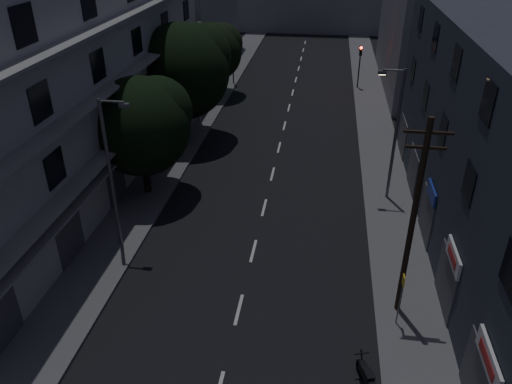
# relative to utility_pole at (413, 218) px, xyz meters

# --- Properties ---
(ground) EXTENTS (160.00, 160.00, 0.00)m
(ground) POSITION_rel_utility_pole_xyz_m (-7.00, 17.57, -4.87)
(ground) COLOR black
(ground) RESTS_ON ground
(sidewalk_left) EXTENTS (3.00, 90.00, 0.15)m
(sidewalk_left) POSITION_rel_utility_pole_xyz_m (-14.50, 17.57, -4.79)
(sidewalk_left) COLOR #565659
(sidewalk_left) RESTS_ON ground
(sidewalk_right) EXTENTS (3.00, 90.00, 0.15)m
(sidewalk_right) POSITION_rel_utility_pole_xyz_m (0.50, 17.57, -4.79)
(sidewalk_right) COLOR #565659
(sidewalk_right) RESTS_ON ground
(lane_markings) EXTENTS (0.15, 60.50, 0.01)m
(lane_markings) POSITION_rel_utility_pole_xyz_m (-7.00, 23.82, -4.86)
(lane_markings) COLOR beige
(lane_markings) RESTS_ON ground
(building_left) EXTENTS (7.00, 36.00, 14.00)m
(building_left) POSITION_rel_utility_pole_xyz_m (-18.97, 10.57, 2.13)
(building_left) COLOR #ABABA6
(building_left) RESTS_ON ground
(building_right) EXTENTS (6.19, 28.00, 11.00)m
(building_right) POSITION_rel_utility_pole_xyz_m (5.00, 6.57, 0.63)
(building_right) COLOR #2B303A
(building_right) RESTS_ON ground
(building_far_right) EXTENTS (6.00, 20.00, 13.00)m
(building_far_right) POSITION_rel_utility_pole_xyz_m (5.00, 34.57, 1.63)
(building_far_right) COLOR slate
(building_far_right) RESTS_ON ground
(tree_near) EXTENTS (5.95, 5.95, 7.33)m
(tree_near) POSITION_rel_utility_pole_xyz_m (-14.46, 8.90, -0.13)
(tree_near) COLOR black
(tree_near) RESTS_ON sidewalk_left
(tree_mid) EXTENTS (7.07, 7.07, 8.70)m
(tree_mid) POSITION_rel_utility_pole_xyz_m (-14.34, 17.93, 0.72)
(tree_mid) COLOR black
(tree_mid) RESTS_ON sidewalk_left
(tree_far) EXTENTS (5.41, 5.41, 6.69)m
(tree_far) POSITION_rel_utility_pole_xyz_m (-14.47, 28.91, -0.53)
(tree_far) COLOR black
(tree_far) RESTS_ON sidewalk_left
(traffic_signal_far_right) EXTENTS (0.28, 0.37, 4.10)m
(traffic_signal_far_right) POSITION_rel_utility_pole_xyz_m (-0.61, 32.73, -1.77)
(traffic_signal_far_right) COLOR black
(traffic_signal_far_right) RESTS_ON sidewalk_right
(traffic_signal_far_left) EXTENTS (0.28, 0.37, 4.10)m
(traffic_signal_far_left) POSITION_rel_utility_pole_xyz_m (-13.33, 32.46, -1.77)
(traffic_signal_far_left) COLOR black
(traffic_signal_far_left) RESTS_ON sidewalk_left
(street_lamp_left_near) EXTENTS (1.51, 0.25, 8.00)m
(street_lamp_left_near) POSITION_rel_utility_pole_xyz_m (-13.91, 3.05, -0.27)
(street_lamp_left_near) COLOR slate
(street_lamp_left_near) RESTS_ON sidewalk_left
(street_lamp_right) EXTENTS (1.51, 0.25, 8.00)m
(street_lamp_right) POSITION_rel_utility_pole_xyz_m (0.29, 10.22, -0.27)
(street_lamp_right) COLOR #585A60
(street_lamp_right) RESTS_ON sidewalk_right
(street_lamp_left_far) EXTENTS (1.51, 0.25, 8.00)m
(street_lamp_left_far) POSITION_rel_utility_pole_xyz_m (-14.07, 21.14, -0.27)
(street_lamp_left_far) COLOR #54555B
(street_lamp_left_far) RESTS_ON sidewalk_left
(utility_pole) EXTENTS (1.80, 0.24, 9.00)m
(utility_pole) POSITION_rel_utility_pole_xyz_m (0.00, 0.00, 0.00)
(utility_pole) COLOR black
(utility_pole) RESTS_ON sidewalk_right
(bus_stop_sign) EXTENTS (0.06, 0.35, 2.52)m
(bus_stop_sign) POSITION_rel_utility_pole_xyz_m (-0.14, -0.94, -2.98)
(bus_stop_sign) COLOR #595B60
(bus_stop_sign) RESTS_ON sidewalk_right
(motorcycle) EXTENTS (0.84, 1.91, 1.26)m
(motorcycle) POSITION_rel_utility_pole_xyz_m (-1.59, -4.43, -4.37)
(motorcycle) COLOR black
(motorcycle) RESTS_ON ground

